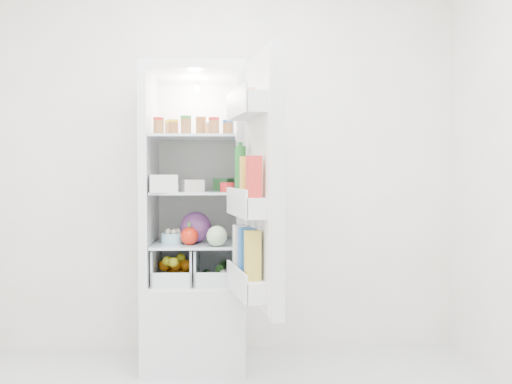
{
  "coord_description": "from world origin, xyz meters",
  "views": [
    {
      "loc": [
        0.02,
        -2.27,
        1.17
      ],
      "look_at": [
        0.16,
        0.95,
        1.06
      ],
      "focal_mm": 40.0,
      "sensor_mm": 36.0,
      "label": 1
    }
  ],
  "objects_px": {
    "refrigerator": "(196,254)",
    "fridge_door": "(258,188)",
    "red_cabbage": "(196,227)",
    "mushroom_bowl": "(173,238)"
  },
  "relations": [
    {
      "from": "red_cabbage",
      "to": "mushroom_bowl",
      "type": "xyz_separation_m",
      "value": [
        -0.13,
        -0.04,
        -0.06
      ]
    },
    {
      "from": "red_cabbage",
      "to": "mushroom_bowl",
      "type": "relative_size",
      "value": 1.39
    },
    {
      "from": "red_cabbage",
      "to": "refrigerator",
      "type": "bearing_deg",
      "value": 93.13
    },
    {
      "from": "fridge_door",
      "to": "refrigerator",
      "type": "bearing_deg",
      "value": 18.85
    },
    {
      "from": "red_cabbage",
      "to": "fridge_door",
      "type": "xyz_separation_m",
      "value": [
        0.35,
        -0.54,
        0.25
      ]
    },
    {
      "from": "refrigerator",
      "to": "fridge_door",
      "type": "xyz_separation_m",
      "value": [
        0.36,
        -0.63,
        0.43
      ]
    },
    {
      "from": "refrigerator",
      "to": "mushroom_bowl",
      "type": "bearing_deg",
      "value": -133.81
    },
    {
      "from": "mushroom_bowl",
      "to": "red_cabbage",
      "type": "bearing_deg",
      "value": 18.59
    },
    {
      "from": "refrigerator",
      "to": "red_cabbage",
      "type": "xyz_separation_m",
      "value": [
        0.0,
        -0.09,
        0.17
      ]
    },
    {
      "from": "refrigerator",
      "to": "fridge_door",
      "type": "bearing_deg",
      "value": -60.68
    }
  ]
}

